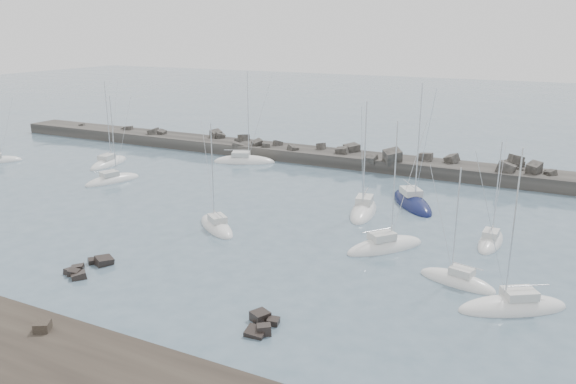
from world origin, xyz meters
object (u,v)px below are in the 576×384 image
object	(u,v)px
sailboat_4	(244,162)
sailboat_7	(385,247)
sailboat_3	(113,181)
sailboat_6	(363,211)
sailboat_1	(109,164)
sailboat_10	(490,242)
sailboat_8	(412,203)
sailboat_5	(217,227)
sailboat_9	(457,282)
sailboat_11	(513,307)

from	to	relation	value
sailboat_4	sailboat_7	world-z (taller)	sailboat_4
sailboat_3	sailboat_7	distance (m)	41.10
sailboat_6	sailboat_1	bearing A→B (deg)	173.99
sailboat_3	sailboat_10	xyz separation A→B (m)	(49.38, -0.64, 0.01)
sailboat_1	sailboat_8	xyz separation A→B (m)	(46.89, 1.01, 0.01)
sailboat_4	sailboat_5	world-z (taller)	sailboat_4
sailboat_8	sailboat_9	xyz separation A→B (m)	(8.93, -19.39, -0.02)
sailboat_4	sailboat_10	distance (m)	43.35
sailboat_1	sailboat_5	distance (m)	34.80
sailboat_1	sailboat_3	xyz separation A→B (m)	(7.64, -7.24, -0.01)
sailboat_4	sailboat_5	size ratio (longest dim) A/B	1.27
sailboat_7	sailboat_1	bearing A→B (deg)	164.03
sailboat_5	sailboat_11	bearing A→B (deg)	-9.07
sailboat_8	sailboat_9	size ratio (longest dim) A/B	1.47
sailboat_11	sailboat_8	bearing A→B (deg)	121.44
sailboat_5	sailboat_7	distance (m)	17.67
sailboat_11	sailboat_10	bearing A→B (deg)	104.32
sailboat_5	sailboat_8	world-z (taller)	sailboat_8
sailboat_5	sailboat_9	size ratio (longest dim) A/B	1.13
sailboat_6	sailboat_11	bearing A→B (deg)	-43.25
sailboat_3	sailboat_7	bearing A→B (deg)	-9.19
sailboat_10	sailboat_11	bearing A→B (deg)	-75.68
sailboat_6	sailboat_10	world-z (taller)	sailboat_6
sailboat_5	sailboat_10	bearing A→B (deg)	17.82
sailboat_7	sailboat_4	bearing A→B (deg)	141.24
sailboat_5	sailboat_6	world-z (taller)	sailboat_6
sailboat_1	sailboat_6	size ratio (longest dim) A/B	0.98
sailboat_11	sailboat_7	bearing A→B (deg)	149.17
sailboat_6	sailboat_11	distance (m)	24.18
sailboat_7	sailboat_11	size ratio (longest dim) A/B	1.00
sailboat_6	sailboat_5	bearing A→B (deg)	-135.54
sailboat_1	sailboat_11	xyz separation A→B (m)	(60.39, -21.07, -0.00)
sailboat_3	sailboat_8	distance (m)	40.11
sailboat_3	sailboat_6	xyz separation A→B (m)	(35.14, 2.73, 0.03)
sailboat_5	sailboat_11	size ratio (longest dim) A/B	0.90
sailboat_8	sailboat_3	bearing A→B (deg)	-168.13
sailboat_1	sailboat_7	distance (m)	50.15
sailboat_9	sailboat_10	distance (m)	10.57
sailboat_1	sailboat_11	distance (m)	63.96
sailboat_8	sailboat_4	bearing A→B (deg)	161.74
sailboat_3	sailboat_9	xyz separation A→B (m)	(48.19, -11.15, 0.01)
sailboat_8	sailboat_10	distance (m)	13.48
sailboat_8	sailboat_9	bearing A→B (deg)	-65.27
sailboat_3	sailboat_11	bearing A→B (deg)	-14.69
sailboat_1	sailboat_4	distance (m)	20.73
sailboat_4	sailboat_8	world-z (taller)	sailboat_8
sailboat_1	sailboat_5	size ratio (longest dim) A/B	1.14
sailboat_10	sailboat_7	bearing A→B (deg)	-146.10
sailboat_1	sailboat_6	bearing A→B (deg)	-6.01
sailboat_1	sailboat_6	world-z (taller)	sailboat_6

